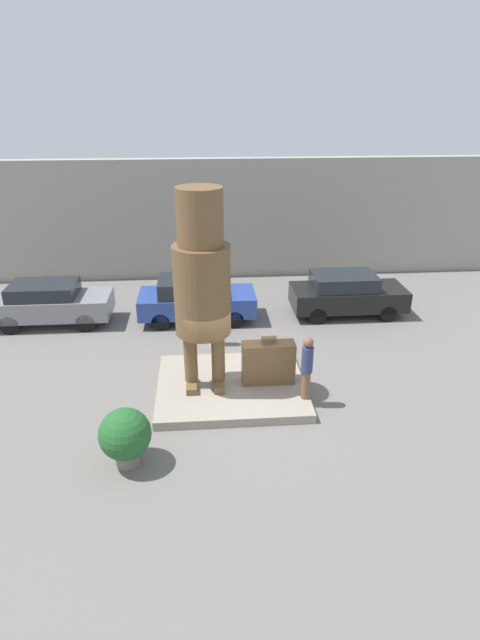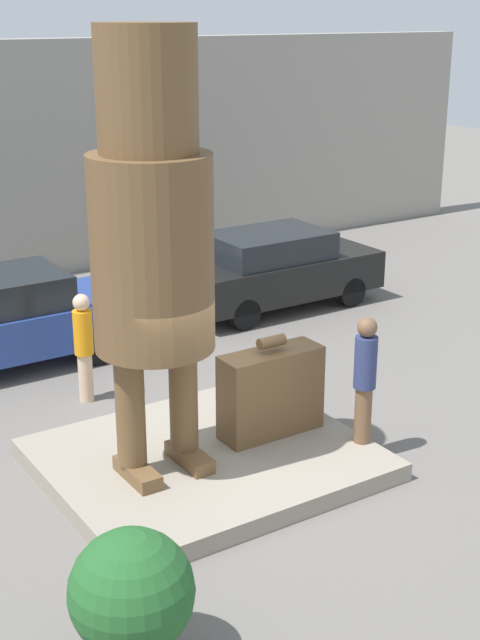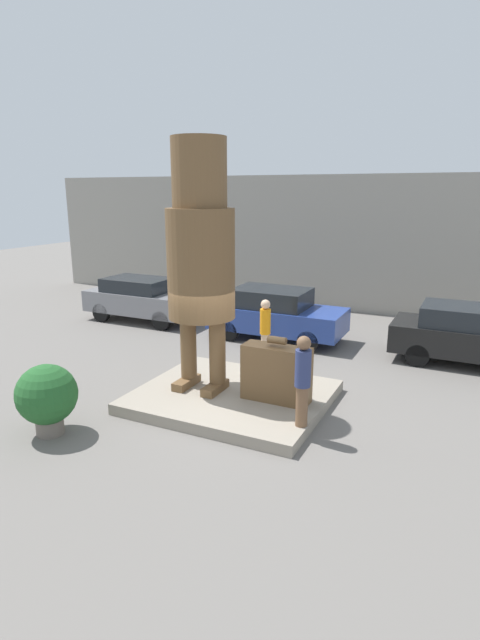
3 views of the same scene
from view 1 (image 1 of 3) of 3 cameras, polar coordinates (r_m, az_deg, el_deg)
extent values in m
plane|color=slate|center=(14.21, -1.02, -8.02)|extent=(60.00, 60.00, 0.00)
cube|color=gray|center=(14.14, -1.03, -7.60)|extent=(4.10, 3.49, 0.24)
cube|color=gray|center=(22.56, -2.71, 11.45)|extent=(28.00, 0.60, 5.18)
cube|color=brown|center=(13.88, -5.54, -7.38)|extent=(0.29, 0.83, 0.18)
cube|color=brown|center=(13.87, -2.43, -7.28)|extent=(0.29, 0.83, 0.18)
cylinder|color=brown|center=(13.57, -5.67, -4.15)|extent=(0.37, 0.37, 1.46)
cylinder|color=brown|center=(13.57, -2.51, -4.04)|extent=(0.37, 0.37, 1.46)
cylinder|color=brown|center=(12.78, -4.34, 3.44)|extent=(1.46, 1.46, 2.35)
cylinder|color=brown|center=(12.24, -4.62, 11.68)|extent=(1.15, 1.15, 1.41)
cube|color=brown|center=(13.87, 3.25, -4.88)|extent=(1.45, 0.52, 1.20)
cylinder|color=brown|center=(13.53, 3.33, -2.15)|extent=(0.40, 0.15, 0.15)
cylinder|color=brown|center=(13.35, 7.52, -7.32)|extent=(0.23, 0.23, 0.80)
cylinder|color=navy|center=(12.97, 7.70, -4.48)|extent=(0.30, 0.30, 0.71)
sphere|color=brown|center=(12.75, 7.82, -2.56)|extent=(0.27, 0.27, 0.27)
cube|color=gray|center=(19.13, -20.69, 1.55)|extent=(4.18, 1.71, 0.74)
cube|color=#1E2328|center=(18.98, -21.56, 3.22)|extent=(2.30, 1.54, 0.47)
cylinder|color=black|center=(19.63, -16.35, 1.56)|extent=(0.67, 0.18, 0.67)
cylinder|color=black|center=(18.26, -17.21, -0.28)|extent=(0.67, 0.18, 0.67)
cylinder|color=black|center=(20.34, -23.50, 1.27)|extent=(0.67, 0.18, 0.67)
cylinder|color=black|center=(19.02, -24.83, -0.53)|extent=(0.67, 0.18, 0.67)
cube|color=#284293|center=(18.31, -4.89, 2.03)|extent=(4.21, 1.80, 0.73)
cube|color=#1E2328|center=(18.08, -5.63, 3.91)|extent=(2.31, 1.62, 0.56)
cylinder|color=black|center=(19.23, -0.97, 2.05)|extent=(0.64, 0.18, 0.64)
cylinder|color=black|center=(17.74, -0.63, 0.08)|extent=(0.64, 0.18, 0.64)
cylinder|color=black|center=(19.25, -8.74, 1.80)|extent=(0.64, 0.18, 0.64)
cylinder|color=black|center=(17.77, -9.05, -0.20)|extent=(0.64, 0.18, 0.64)
cube|color=black|center=(19.18, 12.22, 2.59)|extent=(4.21, 1.79, 0.75)
cube|color=#1E2328|center=(18.90, 11.77, 4.39)|extent=(2.32, 1.61, 0.53)
cylinder|color=black|center=(20.42, 15.03, 2.51)|extent=(0.61, 0.18, 0.61)
cylinder|color=black|center=(19.04, 16.54, 0.71)|extent=(0.61, 0.18, 0.61)
cylinder|color=black|center=(19.72, 7.85, 2.36)|extent=(0.61, 0.18, 0.61)
cylinder|color=black|center=(18.28, 8.87, 0.48)|extent=(0.61, 0.18, 0.61)
cylinder|color=#70665B|center=(11.88, -12.71, -15.13)|extent=(0.52, 0.52, 0.33)
sphere|color=#235B28|center=(11.48, -13.01, -12.58)|extent=(1.16, 1.16, 1.16)
cylinder|color=beige|center=(16.52, -3.20, -1.60)|extent=(0.23, 0.23, 0.78)
cylinder|color=orange|center=(16.22, -3.26, 0.75)|extent=(0.30, 0.30, 0.69)
sphere|color=beige|center=(16.03, -3.30, 2.32)|extent=(0.26, 0.26, 0.26)
camera|label=2|loc=(5.79, -58.00, -6.17)|focal=50.00mm
camera|label=3|loc=(6.74, 51.19, -12.33)|focal=28.00mm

